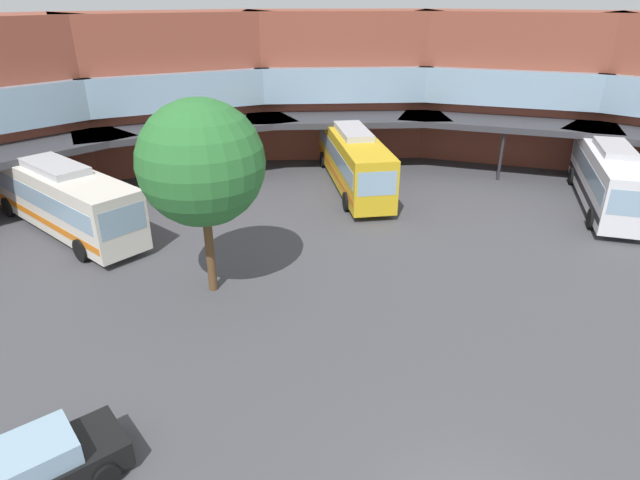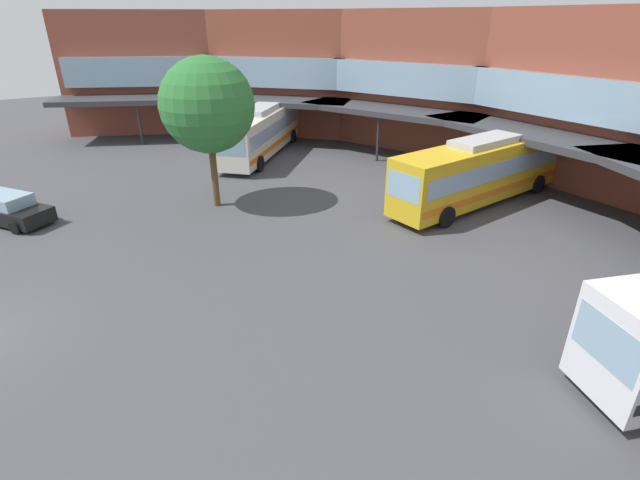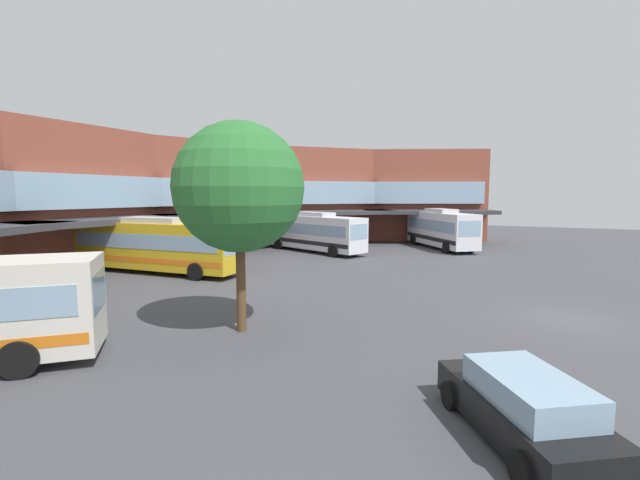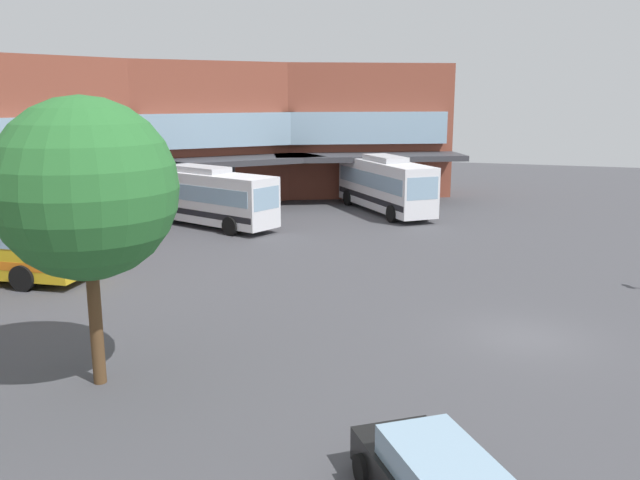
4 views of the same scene
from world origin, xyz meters
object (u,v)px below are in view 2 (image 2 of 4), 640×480
plaza_tree (207,106)px  bus_2 (481,170)px  bus_0 (261,131)px  parked_car (9,209)px

plaza_tree → bus_2: bearing=59.9°
bus_0 → bus_2: 16.97m
bus_0 → parked_car: 17.59m
bus_2 → plaza_tree: bearing=-35.2°
bus_2 → plaza_tree: plaza_tree is taller
bus_0 → plaza_tree: plaza_tree is taller
bus_2 → parked_car: 25.16m
bus_0 → bus_2: size_ratio=0.83×
parked_car → bus_0: bearing=71.8°
bus_0 → bus_2: bearing=65.3°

